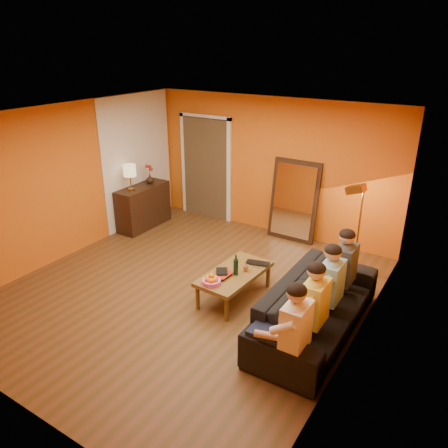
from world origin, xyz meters
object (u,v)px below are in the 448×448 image
Objects in this scene: mirror_frame at (294,201)px; floor_lamp at (359,230)px; wine_bottle at (236,265)px; sideboard at (143,207)px; person_far_right at (344,271)px; sofa at (316,307)px; person_mid_right at (331,289)px; dog at (313,296)px; laptop at (257,265)px; person_mid_left at (314,310)px; vase at (150,179)px; person_far_left at (295,334)px; tumbler at (246,268)px; table_lamp at (130,178)px; coffee_table at (234,285)px.

floor_lamp is (1.39, -0.61, -0.04)m from mirror_frame.
floor_lamp is 2.20m from wine_bottle.
person_far_right is (4.37, -0.78, 0.18)m from sideboard.
person_far_right is at bearing -11.31° from sofa.
floor_lamp reaches higher than person_mid_right.
dog is 0.50× the size of person_mid_right.
wine_bottle is 0.44m from laptop.
dog is 0.50× the size of person_far_right.
person_mid_left is 6.83× the size of vase.
mirror_frame is at bearing 30.01° from sofa.
person_mid_right is at bearing 90.00° from person_far_left.
mirror_frame reaches higher than dog.
mirror_frame is 2.93m from sofa.
floor_lamp is at bearing 6.44° from sideboard.
sofa is 1.67× the size of floor_lamp.
wine_bottle is 3.37× the size of tumbler.
sofa is (4.24, -1.43, -0.07)m from sideboard.
vase is at bearing 151.56° from wine_bottle.
dog is at bearing 146.39° from person_mid_right.
mirror_frame is 2.98× the size of table_lamp.
sideboard is at bearing 155.39° from wine_bottle.
tumbler is (-1.18, 0.23, 0.11)m from sofa.
vase is (-4.09, 1.39, 0.63)m from dog.
tumbler is 0.24m from laptop.
dog is (1.15, 0.18, 0.10)m from coffee_table.
person_far_right is 13.27× the size of tumbler.
floor_lamp reaches higher than dog.
person_mid_left is at bearing -163.89° from sofa.
person_far_left is 1.00× the size of person_mid_right.
tumbler is at bearing 78.95° from sofa.
wine_bottle is 0.87× the size of laptop.
sofa is 1.97× the size of person_mid_right.
floor_lamp is at bearing 56.20° from tumbler.
person_far_right is at bearing 90.00° from person_mid_right.
sideboard is 3.27m from laptop.
vase is at bearing 154.65° from tumbler.
sideboard reaches higher than wine_bottle.
person_mid_right is (1.43, -0.01, 0.40)m from coffee_table.
person_mid_left is 1.55m from laptop.
person_far_right is (0.00, 1.10, 0.00)m from person_mid_left.
mirror_frame is 2.47m from wine_bottle.
sideboard is 4.22m from floor_lamp.
laptop is (-0.97, 0.17, 0.13)m from dog.
vase is at bearing 160.12° from person_mid_right.
sofa is at bearing -11.05° from tumbler.
mirror_frame is 4.29× the size of laptop.
coffee_table is 6.83× the size of vase.
person_mid_right is at bearing -5.68° from tumbler.
floor_lamp reaches higher than person_mid_left.
mirror_frame reaches higher than person_far_right.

